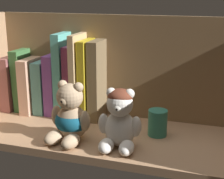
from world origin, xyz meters
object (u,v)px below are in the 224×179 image
object	(u,v)px
book_4	(56,83)
pillar_candle	(158,123)
book_7	(82,75)
book_9	(99,79)
book_1	(25,79)
teddy_bear_larger	(70,118)
book_8	(89,78)
book_5	(65,74)
book_2	(35,83)
book_3	(45,86)
teddy_bear_smaller	(120,120)
book_6	(74,80)
book_0	(15,82)

from	to	relation	value
book_4	pillar_candle	size ratio (longest dim) A/B	2.64
book_7	book_9	bearing A→B (deg)	0.00
book_1	teddy_bear_larger	distance (cm)	29.47
book_4	book_8	xyz separation A→B (cm)	(10.78, 0.00, 2.41)
book_1	teddy_bear_larger	size ratio (longest dim) A/B	1.24
book_4	book_5	world-z (taller)	book_5
book_5	book_2	bearing A→B (deg)	-180.00
book_3	teddy_bear_smaller	size ratio (longest dim) A/B	1.10
pillar_candle	book_7	bearing A→B (deg)	161.02
book_1	book_3	distance (cm)	7.23
book_2	teddy_bear_larger	size ratio (longest dim) A/B	1.09
pillar_candle	book_8	bearing A→B (deg)	159.11
book_3	book_6	bearing A→B (deg)	0.00
book_6	teddy_bear_smaller	xyz separation A→B (cm)	(19.17, -17.67, -3.59)
book_5	book_4	bearing A→B (deg)	-180.00
book_2	book_7	bearing A→B (deg)	0.00
book_1	book_3	bearing A→B (deg)	-0.00
book_7	book_8	distance (cm)	2.50
book_4	book_7	xyz separation A→B (cm)	(8.41, 0.00, 3.19)
book_7	teddy_bear_larger	distance (cm)	19.24
book_1	book_2	bearing A→B (deg)	-0.00
book_7	book_8	bearing A→B (deg)	0.00
book_2	book_8	bearing A→B (deg)	0.00
book_4	teddy_bear_larger	world-z (taller)	book_4
book_3	book_8	bearing A→B (deg)	0.00
book_0	teddy_bear_smaller	xyz separation A→B (cm)	(39.35, -17.67, -1.41)
book_3	book_8	distance (cm)	14.77
book_1	pillar_candle	size ratio (longest dim) A/B	2.76
teddy_bear_smaller	pillar_candle	distance (cm)	12.36
book_3	book_4	xyz separation A→B (cm)	(3.57, 0.00, 1.08)
book_3	book_6	size ratio (longest dim) A/B	0.75
book_6	pillar_candle	distance (cm)	28.56
book_3	book_9	xyz separation A→B (cm)	(17.35, 0.00, 3.45)
book_5	book_9	bearing A→B (deg)	0.00
book_3	book_5	xyz separation A→B (cm)	(6.76, 0.00, 4.25)
book_2	teddy_bear_smaller	size ratio (longest dim) A/B	1.15
book_4	book_0	bearing A→B (deg)	180.00
book_5	book_9	size ratio (longest dim) A/B	1.07
book_1	book_5	world-z (taller)	book_5
book_0	book_5	bearing A→B (deg)	0.00
book_0	book_8	size ratio (longest dim) A/B	0.72
book_3	book_5	world-z (taller)	book_5
book_3	book_7	world-z (taller)	book_7
book_1	pillar_candle	distance (cm)	44.26
teddy_bear_larger	teddy_bear_smaller	xyz separation A→B (cm)	(12.51, 0.04, 0.89)
book_2	book_7	xyz separation A→B (cm)	(15.63, 0.00, 3.92)
book_4	book_8	bearing A→B (deg)	0.00
book_2	book_9	world-z (taller)	book_9
teddy_bear_larger	teddy_bear_smaller	distance (cm)	12.54
book_3	book_6	distance (cm)	9.89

